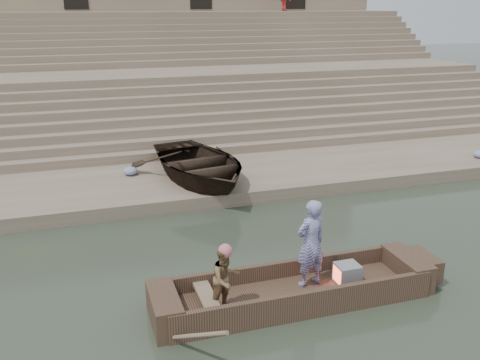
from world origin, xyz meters
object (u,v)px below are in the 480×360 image
standing_man (311,243)px  rowing_man (226,279)px  main_rowboat (294,296)px  beached_rowboat (199,164)px  television (347,274)px

standing_man → rowing_man: standing_man is taller
main_rowboat → rowing_man: rowing_man is taller
rowing_man → beached_rowboat: bearing=59.9°
rowing_man → beached_rowboat: (1.17, 7.01, 0.06)m
main_rowboat → standing_man: 1.10m
rowing_man → beached_rowboat: size_ratio=0.26×
beached_rowboat → rowing_man: bearing=-108.8°
main_rowboat → standing_man: standing_man is taller
television → rowing_man: bearing=-175.8°
main_rowboat → beached_rowboat: (-0.28, 6.81, 0.79)m
standing_man → main_rowboat: bearing=11.5°
rowing_man → beached_rowboat: 7.10m
rowing_man → main_rowboat: bearing=-13.1°
television → beached_rowboat: 6.98m
standing_man → beached_rowboat: 6.68m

